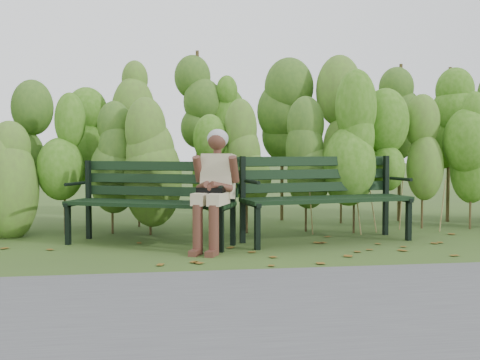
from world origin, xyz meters
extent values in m
plane|color=#33461E|center=(0.00, 0.00, 0.00)|extent=(80.00, 80.00, 0.00)
cube|color=#474749|center=(0.00, -2.20, 0.01)|extent=(60.00, 2.50, 0.01)
cylinder|color=#47381E|center=(-2.75, 1.30, 0.40)|extent=(0.03, 0.03, 0.80)
ellipsoid|color=#336A12|center=(-2.75, 1.30, 1.04)|extent=(0.64, 0.64, 1.44)
cylinder|color=#47381E|center=(-2.14, 1.30, 0.40)|extent=(0.03, 0.03, 0.80)
ellipsoid|color=#336A12|center=(-2.14, 1.30, 1.04)|extent=(0.64, 0.64, 1.44)
cylinder|color=#47381E|center=(-1.53, 1.30, 0.40)|extent=(0.03, 0.03, 0.80)
ellipsoid|color=#336A12|center=(-1.53, 1.30, 1.04)|extent=(0.64, 0.64, 1.44)
cylinder|color=#47381E|center=(-0.92, 1.30, 0.40)|extent=(0.03, 0.03, 0.80)
ellipsoid|color=#336A12|center=(-0.92, 1.30, 1.04)|extent=(0.64, 0.64, 1.44)
cylinder|color=#47381E|center=(-0.31, 1.30, 0.40)|extent=(0.03, 0.03, 0.80)
ellipsoid|color=#336A12|center=(-0.31, 1.30, 1.04)|extent=(0.64, 0.64, 1.44)
cylinder|color=#47381E|center=(0.31, 1.30, 0.40)|extent=(0.03, 0.03, 0.80)
ellipsoid|color=#336A12|center=(0.31, 1.30, 1.04)|extent=(0.64, 0.64, 1.44)
cylinder|color=#47381E|center=(0.92, 1.30, 0.40)|extent=(0.03, 0.03, 0.80)
ellipsoid|color=#336A12|center=(0.92, 1.30, 1.04)|extent=(0.64, 0.64, 1.44)
cylinder|color=#47381E|center=(1.53, 1.30, 0.40)|extent=(0.03, 0.03, 0.80)
ellipsoid|color=#336A12|center=(1.53, 1.30, 1.04)|extent=(0.64, 0.64, 1.44)
cylinder|color=#47381E|center=(2.14, 1.30, 0.40)|extent=(0.03, 0.03, 0.80)
ellipsoid|color=#336A12|center=(2.14, 1.30, 1.04)|extent=(0.64, 0.64, 1.44)
cylinder|color=#47381E|center=(2.75, 1.30, 0.40)|extent=(0.03, 0.03, 0.80)
ellipsoid|color=#336A12|center=(2.75, 1.30, 1.04)|extent=(0.64, 0.64, 1.44)
cylinder|color=#47381E|center=(3.36, 1.30, 0.40)|extent=(0.03, 0.03, 0.80)
ellipsoid|color=#336A12|center=(3.36, 1.30, 1.04)|extent=(0.64, 0.64, 1.44)
cylinder|color=#47381E|center=(-2.69, 2.30, 0.55)|extent=(0.04, 0.04, 1.10)
ellipsoid|color=#365B20|center=(-2.69, 2.30, 1.43)|extent=(0.70, 0.70, 1.98)
cylinder|color=#47381E|center=(-1.92, 2.30, 0.55)|extent=(0.04, 0.04, 1.10)
ellipsoid|color=#365B20|center=(-1.92, 2.30, 1.43)|extent=(0.70, 0.70, 1.98)
cylinder|color=#47381E|center=(-1.15, 2.30, 0.55)|extent=(0.04, 0.04, 1.10)
ellipsoid|color=#365B20|center=(-1.15, 2.30, 1.43)|extent=(0.70, 0.70, 1.98)
cylinder|color=#47381E|center=(-0.38, 2.30, 0.55)|extent=(0.04, 0.04, 1.10)
ellipsoid|color=#365B20|center=(-0.38, 2.30, 1.43)|extent=(0.70, 0.70, 1.98)
cylinder|color=#47381E|center=(0.38, 2.30, 0.55)|extent=(0.04, 0.04, 1.10)
ellipsoid|color=#365B20|center=(0.38, 2.30, 1.43)|extent=(0.70, 0.70, 1.98)
cylinder|color=#47381E|center=(1.15, 2.30, 0.55)|extent=(0.04, 0.04, 1.10)
ellipsoid|color=#365B20|center=(1.15, 2.30, 1.43)|extent=(0.70, 0.70, 1.98)
cylinder|color=#47381E|center=(1.92, 2.30, 0.55)|extent=(0.04, 0.04, 1.10)
ellipsoid|color=#365B20|center=(1.92, 2.30, 1.43)|extent=(0.70, 0.70, 1.98)
cylinder|color=#47381E|center=(2.69, 2.30, 0.55)|extent=(0.04, 0.04, 1.10)
ellipsoid|color=#365B20|center=(2.69, 2.30, 1.43)|extent=(0.70, 0.70, 1.98)
cylinder|color=#47381E|center=(3.46, 2.30, 0.55)|extent=(0.04, 0.04, 1.10)
ellipsoid|color=#365B20|center=(3.46, 2.30, 1.43)|extent=(0.70, 0.70, 1.98)
cube|color=brown|center=(-0.62, -1.10, 0.00)|extent=(0.08, 0.10, 0.01)
cube|color=brown|center=(0.66, 0.50, 0.00)|extent=(0.07, 0.09, 0.01)
cube|color=brown|center=(1.02, 0.91, 0.00)|extent=(0.11, 0.11, 0.01)
cube|color=brown|center=(0.01, -0.18, 0.00)|extent=(0.11, 0.11, 0.01)
cube|color=brown|center=(0.55, -0.54, 0.00)|extent=(0.11, 0.11, 0.01)
cube|color=brown|center=(-0.50, 0.50, 0.00)|extent=(0.10, 0.09, 0.01)
cube|color=brown|center=(-0.45, 0.59, 0.00)|extent=(0.07, 0.09, 0.01)
cube|color=brown|center=(-2.13, -1.04, 0.00)|extent=(0.10, 0.09, 0.01)
cube|color=brown|center=(1.56, -0.58, 0.00)|extent=(0.11, 0.11, 0.01)
cube|color=brown|center=(0.90, -0.73, 0.00)|extent=(0.11, 0.11, 0.01)
cube|color=brown|center=(-0.89, -0.26, 0.00)|extent=(0.10, 0.09, 0.01)
cube|color=brown|center=(1.73, 0.39, 0.00)|extent=(0.10, 0.09, 0.01)
cube|color=brown|center=(1.28, -0.55, 0.00)|extent=(0.07, 0.09, 0.01)
cube|color=brown|center=(1.48, -0.37, 0.00)|extent=(0.08, 0.10, 0.01)
cube|color=brown|center=(-1.05, 0.56, 0.00)|extent=(0.09, 0.08, 0.01)
cube|color=brown|center=(1.68, 0.46, 0.00)|extent=(0.07, 0.09, 0.01)
cube|color=brown|center=(-1.74, -0.41, 0.00)|extent=(0.11, 0.11, 0.01)
cube|color=brown|center=(0.52, -1.12, 0.00)|extent=(0.07, 0.09, 0.01)
cube|color=brown|center=(0.13, 0.42, 0.00)|extent=(0.10, 0.09, 0.01)
cube|color=brown|center=(0.10, -1.06, 0.00)|extent=(0.08, 0.10, 0.01)
cube|color=brown|center=(1.77, -0.23, 0.00)|extent=(0.11, 0.11, 0.01)
cube|color=brown|center=(1.32, -1.01, 0.00)|extent=(0.10, 0.09, 0.01)
cube|color=brown|center=(2.62, 0.94, 0.00)|extent=(0.11, 0.09, 0.01)
cube|color=brown|center=(0.65, 0.90, 0.00)|extent=(0.08, 0.10, 0.01)
cube|color=brown|center=(1.20, -0.99, 0.00)|extent=(0.11, 0.11, 0.01)
cube|color=black|center=(-1.09, 0.41, 0.48)|extent=(1.81, 0.87, 0.04)
cube|color=black|center=(-1.03, 0.53, 0.48)|extent=(1.81, 0.87, 0.04)
cube|color=black|center=(-0.98, 0.65, 0.48)|extent=(1.81, 0.87, 0.04)
cube|color=black|center=(-0.93, 0.77, 0.48)|extent=(1.81, 0.87, 0.04)
cube|color=black|center=(-0.89, 0.86, 0.60)|extent=(1.78, 0.82, 0.11)
cube|color=black|center=(-0.88, 0.88, 0.75)|extent=(1.78, 0.82, 0.11)
cube|color=black|center=(-0.87, 0.89, 0.89)|extent=(1.78, 0.82, 0.11)
cube|color=black|center=(-1.93, 0.76, 0.24)|extent=(0.07, 0.07, 0.48)
cube|color=black|center=(-1.75, 1.18, 0.48)|extent=(0.07, 0.07, 0.96)
cube|color=black|center=(-1.85, 0.95, 0.46)|extent=(0.26, 0.51, 0.04)
cylinder|color=black|center=(-1.87, 0.90, 0.69)|extent=(0.19, 0.38, 0.04)
cube|color=black|center=(-0.25, 0.03, 0.24)|extent=(0.07, 0.07, 0.48)
cube|color=black|center=(-0.07, 0.45, 0.48)|extent=(0.07, 0.07, 0.96)
cube|color=black|center=(-0.16, 0.22, 0.46)|extent=(0.26, 0.51, 0.04)
cylinder|color=black|center=(-0.19, 0.18, 0.69)|extent=(0.19, 0.38, 0.04)
cube|color=black|center=(1.11, 0.32, 0.51)|extent=(2.02, 0.50, 0.05)
cube|color=black|center=(1.08, 0.45, 0.51)|extent=(2.02, 0.50, 0.05)
cube|color=black|center=(1.05, 0.59, 0.51)|extent=(2.02, 0.50, 0.05)
cube|color=black|center=(1.03, 0.73, 0.51)|extent=(2.02, 0.50, 0.05)
cube|color=black|center=(1.01, 0.83, 0.63)|extent=(2.00, 0.44, 0.12)
cube|color=black|center=(1.01, 0.85, 0.79)|extent=(2.00, 0.44, 0.12)
cube|color=black|center=(1.00, 0.87, 0.95)|extent=(2.00, 0.44, 0.12)
cube|color=black|center=(0.16, 0.12, 0.25)|extent=(0.07, 0.07, 0.51)
cube|color=black|center=(0.07, 0.60, 0.51)|extent=(0.07, 0.07, 1.01)
cube|color=black|center=(0.12, 0.34, 0.48)|extent=(0.16, 0.56, 0.05)
cylinder|color=black|center=(0.13, 0.29, 0.73)|extent=(0.12, 0.42, 0.04)
cube|color=black|center=(2.06, 0.48, 0.25)|extent=(0.07, 0.07, 0.51)
cube|color=black|center=(1.97, 0.96, 0.51)|extent=(0.07, 0.07, 1.01)
cube|color=black|center=(2.02, 0.70, 0.48)|extent=(0.16, 0.56, 0.05)
cylinder|color=black|center=(2.03, 0.65, 0.73)|extent=(0.12, 0.42, 0.04)
cube|color=beige|center=(-0.44, 0.12, 0.57)|extent=(0.29, 0.43, 0.13)
cube|color=beige|center=(-0.27, 0.05, 0.57)|extent=(0.29, 0.43, 0.13)
cylinder|color=#522C20|center=(-0.50, -0.03, 0.26)|extent=(0.14, 0.14, 0.52)
cylinder|color=#522C20|center=(-0.34, -0.10, 0.26)|extent=(0.14, 0.14, 0.52)
cube|color=#522C20|center=(-0.53, -0.11, 0.03)|extent=(0.16, 0.21, 0.06)
cube|color=#522C20|center=(-0.37, -0.18, 0.03)|extent=(0.16, 0.21, 0.06)
cube|color=beige|center=(-0.25, 0.33, 0.79)|extent=(0.42, 0.37, 0.51)
cylinder|color=#522C20|center=(-0.26, 0.31, 1.06)|extent=(0.09, 0.09, 0.10)
sphere|color=#522C20|center=(-0.26, 0.30, 1.18)|extent=(0.21, 0.21, 0.21)
ellipsoid|color=gray|center=(-0.25, 0.32, 1.21)|extent=(0.24, 0.23, 0.21)
cylinder|color=#522C20|center=(-0.47, 0.34, 0.88)|extent=(0.16, 0.22, 0.30)
cylinder|color=#522C20|center=(-0.09, 0.17, 0.88)|extent=(0.16, 0.22, 0.30)
cylinder|color=#522C20|center=(-0.43, 0.18, 0.69)|extent=(0.14, 0.28, 0.13)
cylinder|color=#522C20|center=(-0.24, 0.10, 0.69)|extent=(0.27, 0.20, 0.13)
sphere|color=#522C20|center=(-0.36, 0.08, 0.68)|extent=(0.11, 0.11, 0.11)
cube|color=black|center=(-0.35, 0.09, 0.61)|extent=(0.32, 0.22, 0.16)
camera|label=1|loc=(-0.90, -5.83, 1.08)|focal=42.00mm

